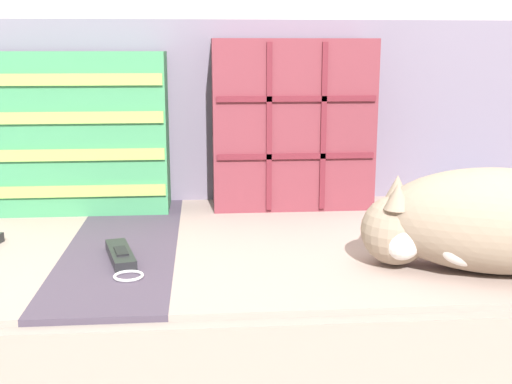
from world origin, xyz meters
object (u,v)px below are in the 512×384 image
object	(u,v)px
throw_pillow_striped	(75,133)
game_remote_far	(121,256)
throw_pillow_quilted	(292,124)
couch	(279,324)
sleeping_cat	(484,223)

from	to	relation	value
throw_pillow_striped	game_remote_far	xyz separation A→B (m)	(0.14, -0.38, -0.17)
throw_pillow_quilted	game_remote_far	bearing A→B (deg)	-132.63
couch	throw_pillow_striped	size ratio (longest dim) A/B	5.23
throw_pillow_quilted	sleeping_cat	bearing A→B (deg)	-62.53
throw_pillow_striped	game_remote_far	size ratio (longest dim) A/B	2.11
throw_pillow_quilted	sleeping_cat	xyz separation A→B (m)	(0.25, -0.48, -0.11)
throw_pillow_quilted	game_remote_far	distance (m)	0.55
throw_pillow_quilted	sleeping_cat	distance (m)	0.55
couch	game_remote_far	world-z (taller)	game_remote_far
throw_pillow_striped	sleeping_cat	distance (m)	0.89
throw_pillow_striped	sleeping_cat	size ratio (longest dim) A/B	0.93
throw_pillow_quilted	sleeping_cat	size ratio (longest dim) A/B	0.86
couch	throw_pillow_quilted	world-z (taller)	throw_pillow_quilted
sleeping_cat	game_remote_far	distance (m)	0.61
throw_pillow_striped	sleeping_cat	bearing A→B (deg)	-32.97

